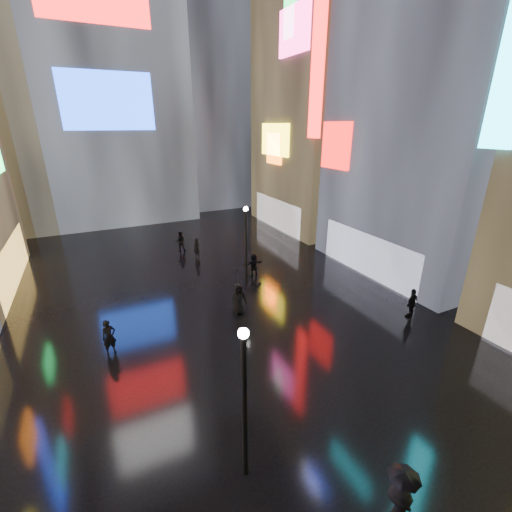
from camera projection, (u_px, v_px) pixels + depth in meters
ground at (203, 287)px, 22.47m from camera, size 140.00×140.00×0.00m
building_right_mid at (454, 38)px, 21.05m from camera, size 10.28×13.70×30.00m
building_right_far at (325, 80)px, 32.32m from camera, size 10.28×12.00×28.00m
tower_main at (88, 5)px, 33.83m from camera, size 16.00×14.20×42.00m
tower_flank_right at (201, 63)px, 41.84m from camera, size 12.00×12.00×34.00m
lamp_near at (244, 398)px, 9.46m from camera, size 0.30×0.30×5.20m
lamp_far at (246, 241)px, 22.26m from camera, size 0.30×0.30×5.20m
pedestrian_2 at (396, 512)px, 8.68m from camera, size 1.11×0.69×1.64m
pedestrian_3 at (412, 303)px, 18.76m from camera, size 1.06×0.62×1.70m
pedestrian_4 at (239, 299)px, 19.09m from camera, size 0.94×0.66×1.82m
pedestrian_5 at (254, 265)px, 23.99m from camera, size 1.52×0.55×1.62m
pedestrian_6 at (109, 337)px, 15.75m from camera, size 0.72×0.58×1.72m
pedestrian_7 at (180, 241)px, 28.75m from camera, size 0.93×0.81×1.65m
umbrella_1 at (403, 481)px, 8.26m from camera, size 1.06×1.06×0.67m
umbrella_2 at (238, 277)px, 18.59m from camera, size 1.36×1.37×0.93m
pedestrian_8 at (197, 248)px, 27.15m from camera, size 0.65×0.71×1.63m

